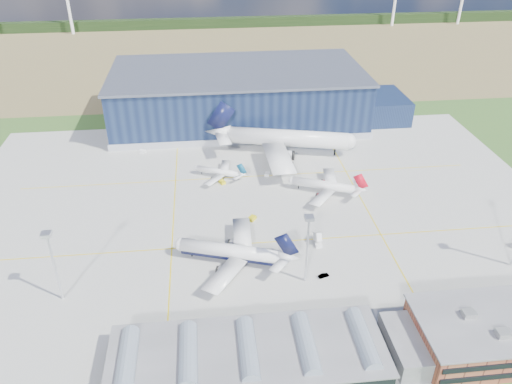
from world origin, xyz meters
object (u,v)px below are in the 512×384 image
(light_mast_west, at_px, (52,256))
(light_mast_center, at_px, (308,239))
(gse_tug_c, at_px, (222,182))
(airliner_red, at_px, (324,181))
(gse_tug_b, at_px, (252,218))
(gse_cart_b, at_px, (143,151))
(ops_building, at_px, (506,332))
(airstair, at_px, (317,239))
(gse_cart_a, at_px, (267,174))
(airliner_navy, at_px, (230,245))
(airliner_widebody, at_px, (288,130))
(hangar, at_px, (243,98))
(airliner_regional, at_px, (218,169))
(car_b, at_px, (324,276))

(light_mast_west, bearing_deg, light_mast_center, 0.00)
(light_mast_west, distance_m, gse_tug_c, 79.09)
(airliner_red, bearing_deg, gse_tug_b, 51.81)
(gse_tug_b, bearing_deg, gse_cart_b, 164.23)
(ops_building, distance_m, airstair, 61.17)
(ops_building, distance_m, gse_cart_a, 106.60)
(gse_cart_a, distance_m, airstair, 48.03)
(airliner_red, relative_size, gse_tug_b, 10.40)
(ops_building, distance_m, airliner_navy, 78.36)
(gse_tug_b, bearing_deg, airstair, 0.44)
(airliner_widebody, bearing_deg, hangar, 125.87)
(gse_tug_b, bearing_deg, airliner_regional, 145.73)
(gse_tug_b, bearing_deg, car_b, -22.96)
(airliner_widebody, height_order, car_b, airliner_widebody)
(ops_building, bearing_deg, car_b, 141.71)
(airliner_regional, relative_size, gse_cart_a, 8.61)
(airliner_red, height_order, gse_tug_b, airliner_red)
(light_mast_west, bearing_deg, airliner_navy, 13.11)
(car_b, bearing_deg, gse_tug_c, 5.97)
(car_b, bearing_deg, airliner_widebody, -20.45)
(gse_cart_a, relative_size, gse_cart_b, 0.95)
(airliner_navy, xyz_separation_m, gse_tug_b, (9.20, 22.35, -5.89))
(hangar, distance_m, light_mast_west, 139.77)
(hangar, xyz_separation_m, ops_building, (52.20, -154.81, -6.82))
(airstair, bearing_deg, gse_cart_a, 97.46)
(light_mast_center, xyz_separation_m, gse_tug_b, (-12.37, 33.63, -14.78))
(airliner_regional, distance_m, gse_tug_c, 6.45)
(airliner_widebody, xyz_separation_m, gse_cart_a, (-11.40, -19.84, -10.33))
(light_mast_west, xyz_separation_m, airstair, (77.62, 18.30, -14.00))
(airliner_red, height_order, airliner_regional, airliner_red)
(gse_cart_a, xyz_separation_m, gse_tug_c, (-18.64, -4.48, 0.06))
(airliner_widebody, bearing_deg, airliner_regional, -134.75)
(light_mast_center, distance_m, airliner_regional, 70.95)
(airliner_widebody, xyz_separation_m, gse_tug_c, (-30.04, -24.32, -10.27))
(gse_cart_a, bearing_deg, light_mast_center, -69.07)
(gse_tug_c, bearing_deg, airliner_navy, -114.27)
(ops_building, relative_size, airstair, 10.25)
(airliner_widebody, relative_size, gse_cart_a, 24.93)
(airliner_red, xyz_separation_m, gse_tug_c, (-38.32, 11.35, -4.43))
(airliner_navy, bearing_deg, ops_building, 166.73)
(ops_building, xyz_separation_m, car_b, (-39.16, 30.92, -4.23))
(airliner_navy, distance_m, gse_cart_b, 87.66)
(hangar, bearing_deg, airliner_navy, -97.22)
(ops_building, relative_size, gse_tug_b, 15.38)
(gse_cart_b, bearing_deg, hangar, -35.89)
(gse_cart_b, distance_m, car_b, 109.68)
(airliner_widebody, xyz_separation_m, airstair, (-0.95, -66.70, -9.48))
(airliner_navy, bearing_deg, car_b, 177.82)
(light_mast_west, bearing_deg, car_b, 0.69)
(airliner_navy, relative_size, gse_cart_b, 14.25)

